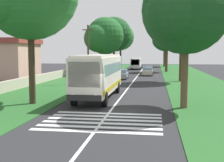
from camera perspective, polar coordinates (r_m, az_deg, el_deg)
The scene contains 20 objects.
ground at distance 20.23m, azimuth -0.38°, elevation -5.79°, with size 160.00×160.00×0.00m, color #262628.
grass_verge_left at distance 36.59m, azimuth -9.56°, elevation -0.74°, with size 120.00×8.00×0.04m, color #235623.
grass_verge_right at distance 35.22m, azimuth 16.75°, elevation -1.14°, with size 120.00×8.00×0.04m, color #235623.
centre_line at distance 34.96m, azimuth 3.34°, elevation -0.99°, with size 110.00×0.16×0.01m, color silver.
coach_bus at distance 25.76m, azimuth -2.44°, elevation 1.47°, with size 11.16×2.62×3.73m.
zebra_crossing at distance 17.40m, azimuth -1.85°, elevation -7.66°, with size 4.95×6.80×0.01m.
trailing_car_0 at distance 44.35m, azimuth 1.79°, elevation 1.26°, with size 4.30×1.78×1.43m.
trailing_car_1 at distance 51.37m, azimuth 6.78°, elevation 1.81°, with size 4.30×1.78×1.43m.
trailing_car_2 at distance 57.14m, azimuth 6.96°, elevation 2.18°, with size 4.30×1.78×1.43m.
trailing_minibus_0 at distance 69.27m, azimuth 4.58°, elevation 3.52°, with size 6.00×2.14×2.53m.
roadside_tree_left_0 at distance 74.07m, azimuth 1.48°, elevation 8.27°, with size 7.70×6.63×10.95m.
roadside_tree_left_1 at distance 53.43m, azimuth -1.60°, elevation 8.38°, with size 7.87×6.71×10.07m.
roadside_tree_left_3 at distance 60.84m, azimuth 0.26°, elevation 8.65°, with size 8.57×6.92×10.90m.
roadside_tree_right_0 at distance 61.07m, azimuth 10.19°, elevation 8.54°, with size 6.52×5.55×10.12m.
roadside_tree_right_1 at distance 82.53m, azimuth 9.83°, elevation 7.78°, with size 8.42×6.72×10.85m.
roadside_tree_right_2 at distance 21.96m, azimuth 13.48°, elevation 12.44°, with size 7.36×6.11×9.87m.
roadside_tree_right_3 at distance 41.78m, azimuth 13.03°, elevation 11.60°, with size 7.12×6.28×11.75m.
utility_pole at distance 37.89m, azimuth -4.54°, elevation 5.29°, with size 0.24×1.40×7.28m.
roadside_wall at distance 42.35m, azimuth -11.88°, elevation 0.83°, with size 70.00×0.40×1.08m, color #B2A893.
roadside_building at distance 48.24m, azimuth -18.76°, elevation 4.13°, with size 8.87×7.12×5.95m.
Camera 1 is at (-19.60, -3.00, 3.98)m, focal length 48.12 mm.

